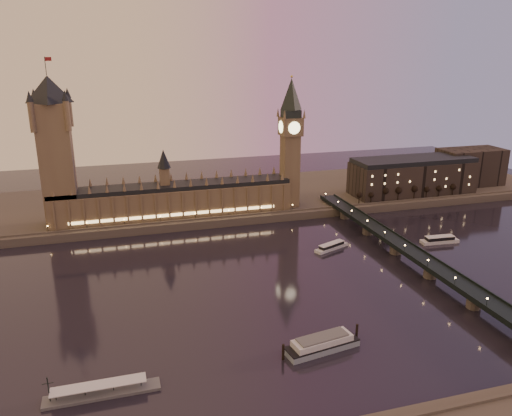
{
  "coord_description": "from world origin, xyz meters",
  "views": [
    {
      "loc": [
        -80.93,
        -248.24,
        127.53
      ],
      "look_at": [
        0.82,
        35.0,
        34.55
      ],
      "focal_mm": 35.0,
      "sensor_mm": 36.0,
      "label": 1
    }
  ],
  "objects_px": {
    "cruise_boat_a": "(331,246)",
    "cruise_boat_b": "(440,240)",
    "pontoon_pier": "(102,392)",
    "moored_barge": "(322,344)"
  },
  "relations": [
    {
      "from": "cruise_boat_a",
      "to": "cruise_boat_b",
      "type": "bearing_deg",
      "value": -30.38
    },
    {
      "from": "cruise_boat_a",
      "to": "pontoon_pier",
      "type": "relative_size",
      "value": 0.61
    },
    {
      "from": "cruise_boat_a",
      "to": "pontoon_pier",
      "type": "bearing_deg",
      "value": -165.33
    },
    {
      "from": "moored_barge",
      "to": "pontoon_pier",
      "type": "distance_m",
      "value": 94.48
    },
    {
      "from": "moored_barge",
      "to": "cruise_boat_b",
      "type": "bearing_deg",
      "value": 27.61
    },
    {
      "from": "cruise_boat_b",
      "to": "moored_barge",
      "type": "xyz_separation_m",
      "value": [
        -130.59,
        -97.89,
        0.9
      ]
    },
    {
      "from": "cruise_boat_a",
      "to": "moored_barge",
      "type": "bearing_deg",
      "value": -139.05
    },
    {
      "from": "cruise_boat_a",
      "to": "moored_barge",
      "type": "distance_m",
      "value": 120.77
    },
    {
      "from": "cruise_boat_a",
      "to": "cruise_boat_b",
      "type": "relative_size",
      "value": 0.99
    },
    {
      "from": "cruise_boat_b",
      "to": "pontoon_pier",
      "type": "bearing_deg",
      "value": -151.55
    }
  ]
}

